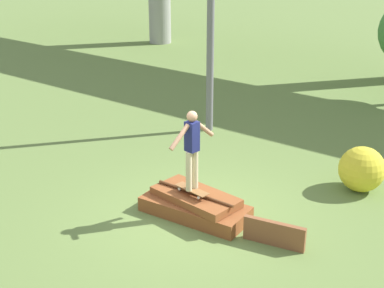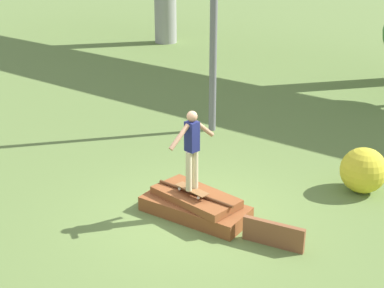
{
  "view_description": "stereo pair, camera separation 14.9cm",
  "coord_description": "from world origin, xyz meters",
  "px_view_note": "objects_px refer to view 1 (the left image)",
  "views": [
    {
      "loc": [
        5.64,
        -7.53,
        5.31
      ],
      "look_at": [
        -0.02,
        -0.07,
        1.56
      ],
      "focal_mm": 50.0,
      "sensor_mm": 36.0,
      "label": 1
    },
    {
      "loc": [
        5.76,
        -7.44,
        5.31
      ],
      "look_at": [
        -0.02,
        -0.07,
        1.56
      ],
      "focal_mm": 50.0,
      "sensor_mm": 36.0,
      "label": 2
    }
  ],
  "objects_px": {
    "bush_yellow_flowering": "(362,169)",
    "utility_pole": "(211,12)",
    "skateboard": "(192,190)",
    "skater": "(192,145)"
  },
  "relations": [
    {
      "from": "bush_yellow_flowering",
      "to": "utility_pole",
      "type": "bearing_deg",
      "value": 166.95
    },
    {
      "from": "skateboard",
      "to": "utility_pole",
      "type": "relative_size",
      "value": 0.12
    },
    {
      "from": "skateboard",
      "to": "bush_yellow_flowering",
      "type": "xyz_separation_m",
      "value": [
        2.22,
        3.16,
        -0.1
      ]
    },
    {
      "from": "skater",
      "to": "bush_yellow_flowering",
      "type": "distance_m",
      "value": 4.0
    },
    {
      "from": "skater",
      "to": "skateboard",
      "type": "bearing_deg",
      "value": 180.0
    },
    {
      "from": "skater",
      "to": "utility_pole",
      "type": "xyz_separation_m",
      "value": [
        -2.63,
        4.29,
        1.77
      ]
    },
    {
      "from": "skateboard",
      "to": "skater",
      "type": "height_order",
      "value": "skater"
    },
    {
      "from": "utility_pole",
      "to": "skateboard",
      "type": "bearing_deg",
      "value": -58.46
    },
    {
      "from": "skater",
      "to": "utility_pole",
      "type": "distance_m",
      "value": 5.33
    },
    {
      "from": "skater",
      "to": "bush_yellow_flowering",
      "type": "bearing_deg",
      "value": 54.91
    }
  ]
}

